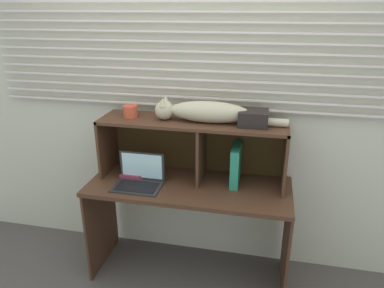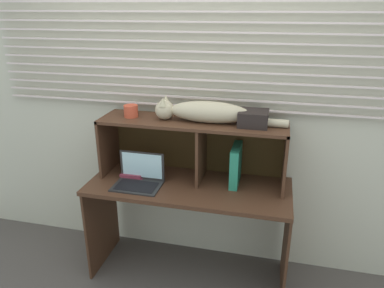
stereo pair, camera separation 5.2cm
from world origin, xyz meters
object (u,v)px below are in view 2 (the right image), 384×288
at_px(cat, 204,112).
at_px(laptop, 139,178).
at_px(storage_box, 253,118).
at_px(binder_upright, 236,165).
at_px(small_basket, 131,111).
at_px(book_stack, 137,171).

distance_m(cat, laptop, 0.66).
height_order(laptop, storage_box, storage_box).
bearing_deg(binder_upright, small_basket, 180.00).
xyz_separation_m(book_stack, storage_box, (0.85, 0.01, 0.48)).
xyz_separation_m(cat, laptop, (-0.43, -0.18, -0.47)).
bearing_deg(small_basket, laptop, -59.57).
xyz_separation_m(laptop, storage_box, (0.77, 0.18, 0.45)).
height_order(small_basket, storage_box, storage_box).
bearing_deg(small_basket, book_stack, -16.89).
xyz_separation_m(cat, storage_box, (0.33, 0.00, -0.02)).
distance_m(laptop, binder_upright, 0.69).
bearing_deg(binder_upright, cat, -180.00).
distance_m(laptop, storage_box, 0.90).
xyz_separation_m(laptop, small_basket, (-0.11, 0.18, 0.44)).
bearing_deg(cat, small_basket, 180.00).
distance_m(book_stack, small_basket, 0.47).
bearing_deg(cat, book_stack, -179.32).
bearing_deg(laptop, binder_upright, 15.20).
distance_m(cat, binder_upright, 0.44).
xyz_separation_m(cat, book_stack, (-0.52, -0.01, -0.50)).
xyz_separation_m(cat, small_basket, (-0.54, 0.00, -0.03)).
height_order(cat, laptop, cat).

